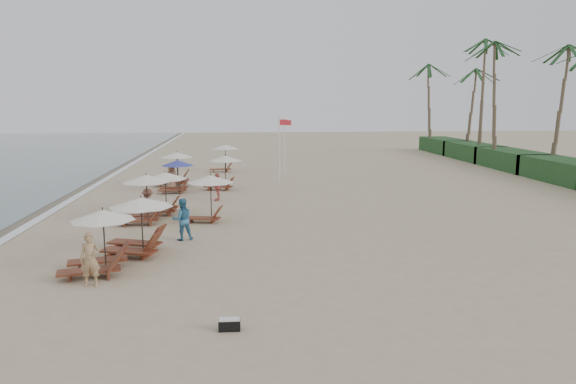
{
  "coord_description": "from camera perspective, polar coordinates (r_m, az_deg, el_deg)",
  "views": [
    {
      "loc": [
        -1.46,
        -20.87,
        5.66
      ],
      "look_at": [
        1.0,
        4.59,
        1.3
      ],
      "focal_mm": 32.93,
      "sensor_mm": 36.0,
      "label": 1
    }
  ],
  "objects": [
    {
      "name": "lounger_station_4",
      "position": [
        34.2,
        -12.1,
        1.73
      ],
      "size": [
        2.38,
        2.07,
        2.06
      ],
      "color": "brown",
      "rests_on": "ground"
    },
    {
      "name": "ground",
      "position": [
        21.67,
        -1.47,
        -5.47
      ],
      "size": [
        160.0,
        160.0,
        0.0
      ],
      "primitive_type": "plane",
      "color": "tan",
      "rests_on": "ground"
    },
    {
      "name": "palm_row",
      "position": [
        43.36,
        28.06,
        14.2
      ],
      "size": [
        7.0,
        52.0,
        12.3
      ],
      "color": "brown",
      "rests_on": "ground"
    },
    {
      "name": "lounger_station_2",
      "position": [
        25.84,
        -15.44,
        -0.7
      ],
      "size": [
        2.55,
        2.23,
        2.3
      ],
      "color": "brown",
      "rests_on": "ground"
    },
    {
      "name": "beachgoer_mid_b",
      "position": [
        26.25,
        -14.89,
        -1.35
      ],
      "size": [
        1.0,
        1.18,
        1.58
      ],
      "primitive_type": "imported",
      "rotation": [
        0.0,
        0.0,
        2.07
      ],
      "color": "brown",
      "rests_on": "ground"
    },
    {
      "name": "foam_line",
      "position": [
        32.86,
        -22.67,
        -0.98
      ],
      "size": [
        0.5,
        140.0,
        0.02
      ],
      "primitive_type": "cube",
      "color": "white",
      "rests_on": "ground"
    },
    {
      "name": "shrub_hedge",
      "position": [
        42.72,
        27.86,
        2.02
      ],
      "size": [
        3.2,
        53.0,
        1.6
      ],
      "color": "#193D1C",
      "rests_on": "ground"
    },
    {
      "name": "lounger_station_5",
      "position": [
        37.21,
        -12.31,
        2.34
      ],
      "size": [
        2.78,
        2.3,
        2.28
      ],
      "color": "brown",
      "rests_on": "ground"
    },
    {
      "name": "flag_pole_near",
      "position": [
        37.43,
        -0.9,
        4.96
      ],
      "size": [
        0.6,
        0.08,
        4.67
      ],
      "color": "silver",
      "rests_on": "ground"
    },
    {
      "name": "lounger_station_1",
      "position": [
        20.66,
        -16.16,
        -3.53
      ],
      "size": [
        2.77,
        2.57,
        2.15
      ],
      "color": "brown",
      "rests_on": "ground"
    },
    {
      "name": "beachgoer_far_b",
      "position": [
        35.01,
        -12.46,
        1.6
      ],
      "size": [
        1.03,
        0.96,
        1.76
      ],
      "primitive_type": "imported",
      "rotation": [
        0.0,
        0.0,
        0.62
      ],
      "color": "#A7785B",
      "rests_on": "ground"
    },
    {
      "name": "beachgoer_near",
      "position": [
        17.56,
        -20.58,
        -6.83
      ],
      "size": [
        0.65,
        0.44,
        1.72
      ],
      "primitive_type": "imported",
      "rotation": [
        0.0,
        0.0,
        0.05
      ],
      "color": "#A17F57",
      "rests_on": "ground"
    },
    {
      "name": "lounger_station_0",
      "position": [
        18.77,
        -19.95,
        -5.23
      ],
      "size": [
        2.57,
        2.28,
        2.16
      ],
      "color": "brown",
      "rests_on": "ground"
    },
    {
      "name": "beachgoer_far_a",
      "position": [
        30.91,
        -7.61,
        0.55
      ],
      "size": [
        0.45,
        0.96,
        1.6
      ],
      "primitive_type": "imported",
      "rotation": [
        0.0,
        0.0,
        4.65
      ],
      "color": "#CA5850",
      "rests_on": "ground"
    },
    {
      "name": "wet_sand_band",
      "position": [
        33.27,
        -24.81,
        -1.02
      ],
      "size": [
        3.2,
        140.0,
        0.01
      ],
      "primitive_type": "cube",
      "color": "#6B5E4C",
      "rests_on": "ground"
    },
    {
      "name": "beachgoer_mid_a",
      "position": [
        22.29,
        -11.35,
        -2.91
      ],
      "size": [
        1.01,
        0.88,
        1.75
      ],
      "primitive_type": "imported",
      "rotation": [
        0.0,
        0.0,
        3.43
      ],
      "color": "teal",
      "rests_on": "ground"
    },
    {
      "name": "flag_pole_far",
      "position": [
        41.75,
        -0.37,
        5.31
      ],
      "size": [
        0.6,
        0.08,
        4.47
      ],
      "color": "silver",
      "rests_on": "ground"
    },
    {
      "name": "lounger_station_3",
      "position": [
        27.8,
        -13.47,
        -0.0
      ],
      "size": [
        2.48,
        2.21,
        2.13
      ],
      "color": "brown",
      "rests_on": "ground"
    },
    {
      "name": "inland_station_1",
      "position": [
        34.69,
        -7.08,
        2.62
      ],
      "size": [
        2.61,
        2.24,
        2.22
      ],
      "color": "brown",
      "rests_on": "ground"
    },
    {
      "name": "duffel_bag",
      "position": [
        13.75,
        -6.33,
        -14.01
      ],
      "size": [
        0.55,
        0.28,
        0.3
      ],
      "color": "black",
      "rests_on": "ground"
    },
    {
      "name": "inland_station_0",
      "position": [
        25.39,
        -8.68,
        0.11
      ],
      "size": [
        2.54,
        2.24,
        2.22
      ],
      "color": "brown",
      "rests_on": "ground"
    },
    {
      "name": "inland_station_2",
      "position": [
        43.72,
        -6.97,
        4.1
      ],
      "size": [
        2.55,
        2.24,
        2.22
      ],
      "color": "brown",
      "rests_on": "ground"
    }
  ]
}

